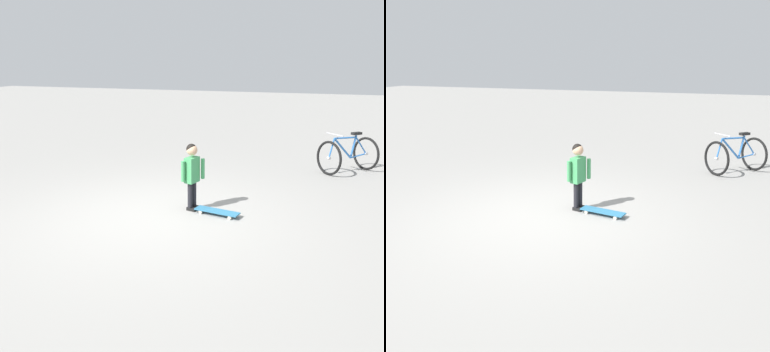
{
  "view_description": "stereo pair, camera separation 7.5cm",
  "coord_description": "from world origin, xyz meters",
  "views": [
    {
      "loc": [
        -2.54,
        5.45,
        2.32
      ],
      "look_at": [
        -0.43,
        -0.53,
        0.55
      ],
      "focal_mm": 39.55,
      "sensor_mm": 36.0,
      "label": 1
    },
    {
      "loc": [
        -2.61,
        5.43,
        2.32
      ],
      "look_at": [
        -0.43,
        -0.53,
        0.55
      ],
      "focal_mm": 39.55,
      "sensor_mm": 36.0,
      "label": 2
    }
  ],
  "objects": [
    {
      "name": "child_person",
      "position": [
        -0.43,
        -0.53,
        0.66
      ],
      "size": [
        0.29,
        0.32,
        1.06
      ],
      "color": "black",
      "rests_on": "ground"
    },
    {
      "name": "ground_plane",
      "position": [
        0.0,
        0.0,
        0.0
      ],
      "size": [
        50.0,
        50.0,
        0.0
      ],
      "primitive_type": "plane",
      "color": "gray"
    },
    {
      "name": "skateboard",
      "position": [
        -0.88,
        -0.41,
        0.06
      ],
      "size": [
        0.72,
        0.31,
        0.07
      ],
      "color": "teal",
      "rests_on": "ground"
    },
    {
      "name": "bicycle_near",
      "position": [
        -2.75,
        -3.77,
        0.38
      ],
      "size": [
        1.26,
        1.26,
        0.85
      ],
      "color": "black",
      "rests_on": "ground"
    }
  ]
}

